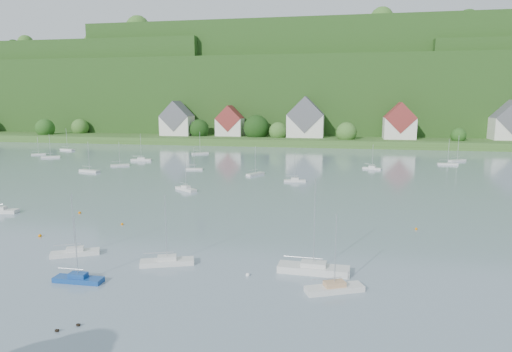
% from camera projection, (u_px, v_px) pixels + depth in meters
% --- Properties ---
extents(far_shore_strip, '(600.00, 60.00, 3.00)m').
position_uv_depth(far_shore_strip, '(297.00, 138.00, 212.57)').
color(far_shore_strip, '#385921').
rests_on(far_shore_strip, ground).
extents(forested_ridge, '(620.00, 181.22, 69.89)m').
position_uv_depth(forested_ridge, '(309.00, 94.00, 275.34)').
color(forested_ridge, '#183F14').
rests_on(forested_ridge, ground).
extents(village_building_0, '(14.00, 10.40, 16.00)m').
position_uv_depth(village_building_0, '(177.00, 121.00, 208.79)').
color(village_building_0, silver).
rests_on(village_building_0, far_shore_strip).
extents(village_building_1, '(12.00, 9.36, 14.00)m').
position_uv_depth(village_building_1, '(230.00, 123.00, 206.24)').
color(village_building_1, silver).
rests_on(village_building_1, far_shore_strip).
extents(village_building_2, '(16.00, 11.44, 18.00)m').
position_uv_depth(village_building_2, '(306.00, 121.00, 198.56)').
color(village_building_2, silver).
rests_on(village_building_2, far_shore_strip).
extents(village_building_3, '(13.00, 10.40, 15.50)m').
position_uv_depth(village_building_3, '(399.00, 124.00, 189.38)').
color(village_building_3, silver).
rests_on(village_building_3, far_shore_strip).
extents(village_building_4, '(15.00, 10.40, 16.50)m').
position_uv_depth(village_building_4, '(511.00, 124.00, 184.92)').
color(village_building_4, silver).
rests_on(village_building_4, far_shore_strip).
extents(near_sailboat_0, '(5.88, 4.08, 7.80)m').
position_uv_depth(near_sailboat_0, '(75.00, 252.00, 55.61)').
color(near_sailboat_0, silver).
rests_on(near_sailboat_0, ground).
extents(near_sailboat_1, '(5.34, 1.56, 7.18)m').
position_uv_depth(near_sailboat_1, '(78.00, 278.00, 47.42)').
color(near_sailboat_1, navy).
rests_on(near_sailboat_1, ground).
extents(near_sailboat_2, '(6.14, 3.97, 8.07)m').
position_uv_depth(near_sailboat_2, '(334.00, 288.00, 45.02)').
color(near_sailboat_2, silver).
rests_on(near_sailboat_2, ground).
extents(near_sailboat_3, '(6.44, 3.78, 8.40)m').
position_uv_depth(near_sailboat_3, '(167.00, 261.00, 52.44)').
color(near_sailboat_3, silver).
rests_on(near_sailboat_3, ground).
extents(near_sailboat_4, '(8.07, 2.57, 10.77)m').
position_uv_depth(near_sailboat_4, '(313.00, 268.00, 49.97)').
color(near_sailboat_4, silver).
rests_on(near_sailboat_4, ground).
extents(near_sailboat_6, '(6.29, 2.50, 8.26)m').
position_uv_depth(near_sailboat_6, '(0.00, 210.00, 76.77)').
color(near_sailboat_6, silver).
rests_on(near_sailboat_6, ground).
extents(mooring_buoy_0, '(0.47, 0.47, 0.47)m').
position_uv_depth(mooring_buoy_0, '(40.00, 237.00, 63.33)').
color(mooring_buoy_0, orange).
rests_on(mooring_buoy_0, ground).
extents(mooring_buoy_1, '(0.45, 0.45, 0.45)m').
position_uv_depth(mooring_buoy_1, '(248.00, 276.00, 49.11)').
color(mooring_buoy_1, white).
rests_on(mooring_buoy_1, ground).
extents(mooring_buoy_2, '(0.40, 0.40, 0.40)m').
position_uv_depth(mooring_buoy_2, '(416.00, 230.00, 66.78)').
color(mooring_buoy_2, orange).
rests_on(mooring_buoy_2, ground).
extents(mooring_buoy_3, '(0.47, 0.47, 0.47)m').
position_uv_depth(mooring_buoy_3, '(80.00, 213.00, 76.34)').
color(mooring_buoy_3, orange).
rests_on(mooring_buoy_3, ground).
extents(mooring_buoy_5, '(0.39, 0.39, 0.39)m').
position_uv_depth(mooring_buoy_5, '(122.00, 225.00, 69.37)').
color(mooring_buoy_5, orange).
rests_on(mooring_buoy_5, ground).
extents(duck_pair, '(1.63, 1.46, 0.30)m').
position_uv_depth(duck_pair, '(68.00, 328.00, 37.74)').
color(duck_pair, black).
rests_on(duck_pair, ground).
extents(far_sailboat_cluster, '(193.22, 69.79, 8.71)m').
position_uv_depth(far_sailboat_cluster, '(277.00, 164.00, 133.06)').
color(far_sailboat_cluster, silver).
rests_on(far_sailboat_cluster, ground).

